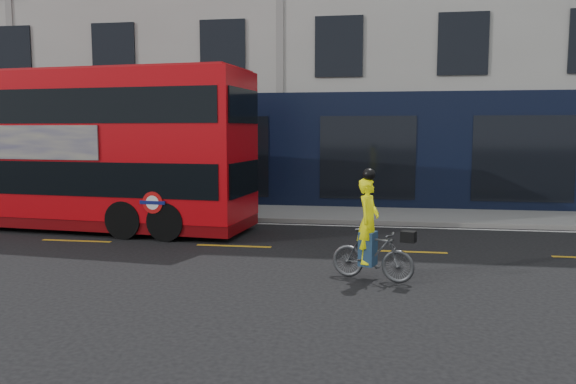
# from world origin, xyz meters

# --- Properties ---
(ground) EXTENTS (120.00, 120.00, 0.00)m
(ground) POSITION_xyz_m (0.00, 0.00, 0.00)
(ground) COLOR black
(ground) RESTS_ON ground
(pavement) EXTENTS (60.00, 3.00, 0.12)m
(pavement) POSITION_xyz_m (0.00, 6.50, 0.06)
(pavement) COLOR gray
(pavement) RESTS_ON ground
(kerb) EXTENTS (60.00, 0.12, 0.13)m
(kerb) POSITION_xyz_m (0.00, 5.00, 0.07)
(kerb) COLOR gray
(kerb) RESTS_ON ground
(building_terrace) EXTENTS (50.00, 10.07, 15.00)m
(building_terrace) POSITION_xyz_m (0.00, 12.94, 7.49)
(building_terrace) COLOR #B4B2AA
(building_terrace) RESTS_ON ground
(road_edge_line) EXTENTS (58.00, 0.10, 0.01)m
(road_edge_line) POSITION_xyz_m (0.00, 4.70, 0.00)
(road_edge_line) COLOR silver
(road_edge_line) RESTS_ON ground
(lane_dashes) EXTENTS (58.00, 0.12, 0.01)m
(lane_dashes) POSITION_xyz_m (0.00, 1.50, 0.00)
(lane_dashes) COLOR #C49017
(lane_dashes) RESTS_ON ground
(bus) EXTENTS (10.86, 3.44, 4.31)m
(bus) POSITION_xyz_m (-5.29, 3.29, 2.21)
(bus) COLOR #C1070D
(bus) RESTS_ON ground
(cyclist) EXTENTS (1.62, 0.91, 2.05)m
(cyclist) POSITION_xyz_m (3.23, -1.02, 0.69)
(cyclist) COLOR #434447
(cyclist) RESTS_ON ground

